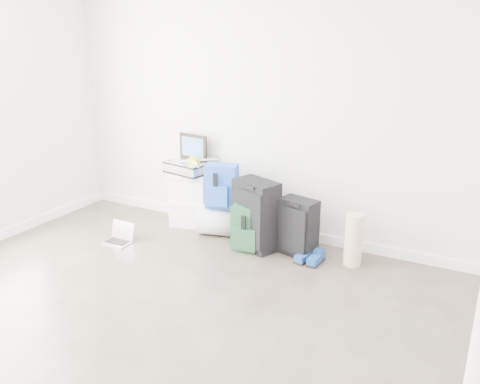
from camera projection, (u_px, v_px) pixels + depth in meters
The scene contains 14 objects.
ground at pixel (95, 354), 3.43m from camera, with size 5.00×5.00×0.00m, color #373028.
room_envelope at pixel (71, 97), 2.91m from camera, with size 4.52×5.02×2.71m.
boxes_stack at pixel (190, 198), 5.62m from camera, with size 0.49×0.44×0.59m.
briefcase at pixel (189, 167), 5.51m from camera, with size 0.45×0.33×0.13m, color #B2B2B7.
painting at pixel (193, 147), 5.52m from camera, with size 0.37×0.07×0.28m.
drone at pixel (194, 160), 5.42m from camera, with size 0.40×0.40×0.05m.
duffel_bag at pixel (223, 220), 5.36m from camera, with size 0.32×0.32×0.52m, color gray.
blue_backpack at pixel (221, 187), 5.21m from camera, with size 0.37×0.31×0.45m.
large_suitcase at pixel (256, 215), 4.98m from camera, with size 0.51×0.43×0.70m.
green_backpack at pixel (249, 229), 4.97m from camera, with size 0.35×0.27×0.46m.
carry_on at pixel (298, 227), 4.85m from camera, with size 0.40×0.31×0.56m.
shoes at pixel (310, 258), 4.76m from camera, with size 0.24×0.26×0.08m.
rolled_rug at pixel (353, 240), 4.65m from camera, with size 0.16×0.16×0.50m, color tan.
laptop at pixel (120, 237), 5.21m from camera, with size 0.28×0.20×0.20m.
Camera 1 is at (2.24, -2.12, 2.10)m, focal length 38.00 mm.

